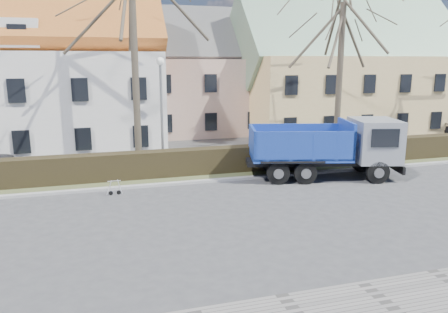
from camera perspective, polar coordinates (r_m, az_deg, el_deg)
name	(u,v)px	position (r m, az deg, el deg)	size (l,w,h in m)	color
ground	(216,216)	(16.46, -1.03, -7.74)	(120.00, 120.00, 0.00)	#3C3C3E
curb_far	(190,182)	(20.70, -4.42, -3.37)	(80.00, 0.30, 0.12)	#999897
grass_strip	(184,174)	(22.22, -5.28, -2.32)	(80.00, 3.00, 0.10)	#454E2B
hedge	(184,164)	(21.89, -5.21, -0.93)	(60.00, 0.90, 1.30)	black
building_pink	(198,82)	(35.87, -3.41, 9.67)	(10.80, 8.80, 8.00)	tan
building_yellow	(349,79)	(37.73, 16.00, 9.73)	(18.80, 10.80, 8.50)	#DFBD7A
tree_1	(134,48)	(23.52, -11.65, 13.73)	(9.20, 9.20, 12.65)	#443B2F
tree_2	(340,64)	(27.32, 14.94, 11.61)	(8.00, 8.00, 11.00)	#443B2F
dump_truck	(319,148)	(21.88, 12.25, 1.12)	(7.50, 2.79, 3.00)	navy
streetlight	(162,116)	(22.30, -8.14, 5.29)	(0.46, 0.46, 5.93)	gray
cart_frame	(109,187)	(19.41, -14.78, -3.90)	(0.79, 0.45, 0.72)	silver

